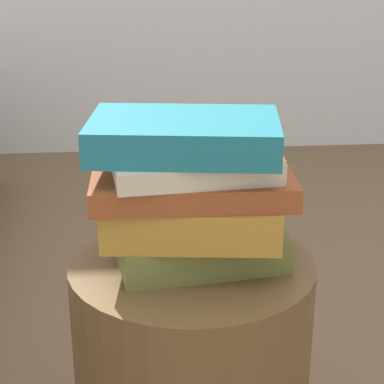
% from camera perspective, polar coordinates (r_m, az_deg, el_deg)
% --- Properties ---
extents(book_olive, '(0.27, 0.20, 0.05)m').
position_cam_1_polar(book_olive, '(1.05, 0.55, -4.17)').
color(book_olive, olive).
rests_on(book_olive, side_table).
extents(book_ochre, '(0.27, 0.21, 0.06)m').
position_cam_1_polar(book_ochre, '(1.03, 0.08, -1.51)').
color(book_ochre, '#B7842D').
rests_on(book_ochre, book_olive).
extents(book_rust, '(0.29, 0.20, 0.03)m').
position_cam_1_polar(book_rust, '(1.01, -0.14, 1.01)').
color(book_rust, '#994723').
rests_on(book_rust, book_ochre).
extents(book_cream, '(0.24, 0.19, 0.03)m').
position_cam_1_polar(book_cream, '(1.00, -0.16, 2.66)').
color(book_cream, beige).
rests_on(book_cream, book_rust).
extents(book_teal, '(0.28, 0.20, 0.05)m').
position_cam_1_polar(book_teal, '(0.97, -0.64, 4.62)').
color(book_teal, '#1E727F').
rests_on(book_teal, book_cream).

